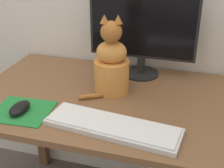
{
  "coord_description": "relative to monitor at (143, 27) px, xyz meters",
  "views": [
    {
      "loc": [
        0.28,
        -1.08,
        1.34
      ],
      "look_at": [
        -0.01,
        -0.08,
        0.83
      ],
      "focal_mm": 50.0,
      "sensor_mm": 36.0,
      "label": 1
    }
  ],
  "objects": [
    {
      "name": "cat",
      "position": [
        -0.09,
        -0.2,
        -0.11
      ],
      "size": [
        0.19,
        0.21,
        0.33
      ],
      "rotation": [
        0.0,
        0.0,
        0.19
      ],
      "color": "#D6893D",
      "rests_on": "desk"
    },
    {
      "name": "desk",
      "position": [
        -0.04,
        -0.25,
        -0.33
      ],
      "size": [
        1.21,
        0.7,
        0.72
      ],
      "color": "brown",
      "rests_on": "ground_plane"
    },
    {
      "name": "mousepad_left",
      "position": [
        -0.36,
        -0.46,
        -0.23
      ],
      "size": [
        0.23,
        0.2,
        0.0
      ],
      "rotation": [
        0.0,
        0.0,
        0.06
      ],
      "color": "#238438",
      "rests_on": "desk"
    },
    {
      "name": "keyboard",
      "position": [
        -0.0,
        -0.47,
        -0.22
      ],
      "size": [
        0.48,
        0.19,
        0.02
      ],
      "rotation": [
        0.0,
        0.0,
        -0.11
      ],
      "color": "silver",
      "rests_on": "desk"
    },
    {
      "name": "computer_mouse_left",
      "position": [
        -0.36,
        -0.47,
        -0.21
      ],
      "size": [
        0.06,
        0.11,
        0.03
      ],
      "color": "black",
      "rests_on": "mousepad_left"
    },
    {
      "name": "monitor",
      "position": [
        0.0,
        0.0,
        0.0
      ],
      "size": [
        0.49,
        0.17,
        0.42
      ],
      "color": "black",
      "rests_on": "desk"
    }
  ]
}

